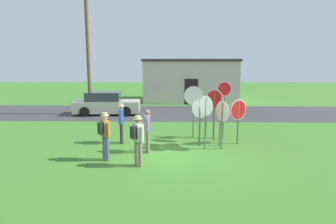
{
  "coord_description": "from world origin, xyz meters",
  "views": [
    {
      "loc": [
        0.16,
        -11.18,
        3.53
      ],
      "look_at": [
        -0.18,
        1.99,
        1.3
      ],
      "focal_mm": 32.11,
      "sensor_mm": 36.0,
      "label": 1
    }
  ],
  "objects_px": {
    "stop_sign_leaning_right": "(194,102)",
    "stop_sign_low_front": "(206,113)",
    "person_on_left": "(147,128)",
    "utility_pole": "(88,44)",
    "person_in_teal": "(137,137)",
    "stop_sign_tallest": "(214,106)",
    "stop_sign_nearest": "(215,106)",
    "stop_sign_center_cluster": "(222,117)",
    "stop_sign_rear_left": "(224,101)",
    "stop_sign_leaning_left": "(221,114)",
    "person_in_dark_shirt": "(121,121)",
    "person_near_signs": "(105,133)",
    "parked_car_on_street": "(107,104)",
    "stop_sign_far_back": "(238,114)",
    "stop_sign_rear_right": "(200,114)"
  },
  "relations": [
    {
      "from": "stop_sign_center_cluster",
      "to": "utility_pole",
      "type": "bearing_deg",
      "value": 133.74
    },
    {
      "from": "parked_car_on_street",
      "to": "stop_sign_low_front",
      "type": "bearing_deg",
      "value": -53.87
    },
    {
      "from": "stop_sign_rear_right",
      "to": "stop_sign_center_cluster",
      "type": "relative_size",
      "value": 1.0
    },
    {
      "from": "stop_sign_rear_left",
      "to": "person_on_left",
      "type": "xyz_separation_m",
      "value": [
        -3.29,
        -2.16,
        -0.79
      ]
    },
    {
      "from": "stop_sign_nearest",
      "to": "stop_sign_tallest",
      "type": "bearing_deg",
      "value": 84.35
    },
    {
      "from": "person_in_teal",
      "to": "stop_sign_low_front",
      "type": "bearing_deg",
      "value": 39.83
    },
    {
      "from": "stop_sign_rear_right",
      "to": "person_on_left",
      "type": "relative_size",
      "value": 1.17
    },
    {
      "from": "stop_sign_low_front",
      "to": "person_near_signs",
      "type": "bearing_deg",
      "value": -158.42
    },
    {
      "from": "person_in_teal",
      "to": "stop_sign_tallest",
      "type": "bearing_deg",
      "value": 52.06
    },
    {
      "from": "stop_sign_nearest",
      "to": "stop_sign_leaning_left",
      "type": "height_order",
      "value": "stop_sign_nearest"
    },
    {
      "from": "person_in_teal",
      "to": "stop_sign_rear_left",
      "type": "bearing_deg",
      "value": 47.26
    },
    {
      "from": "stop_sign_far_back",
      "to": "stop_sign_leaning_left",
      "type": "relative_size",
      "value": 0.94
    },
    {
      "from": "stop_sign_leaning_right",
      "to": "person_on_left",
      "type": "distance_m",
      "value": 3.26
    },
    {
      "from": "stop_sign_rear_right",
      "to": "stop_sign_center_cluster",
      "type": "height_order",
      "value": "stop_sign_rear_right"
    },
    {
      "from": "stop_sign_rear_right",
      "to": "person_in_teal",
      "type": "height_order",
      "value": "stop_sign_rear_right"
    },
    {
      "from": "stop_sign_leaning_right",
      "to": "stop_sign_rear_left",
      "type": "height_order",
      "value": "stop_sign_rear_left"
    },
    {
      "from": "stop_sign_leaning_left",
      "to": "stop_sign_rear_left",
      "type": "relative_size",
      "value": 0.78
    },
    {
      "from": "stop_sign_tallest",
      "to": "stop_sign_leaning_left",
      "type": "bearing_deg",
      "value": -85.52
    },
    {
      "from": "stop_sign_nearest",
      "to": "stop_sign_center_cluster",
      "type": "xyz_separation_m",
      "value": [
        0.17,
        -1.17,
        -0.26
      ]
    },
    {
      "from": "stop_sign_leaning_right",
      "to": "stop_sign_far_back",
      "type": "bearing_deg",
      "value": -33.53
    },
    {
      "from": "utility_pole",
      "to": "person_on_left",
      "type": "bearing_deg",
      "value": -61.24
    },
    {
      "from": "person_in_teal",
      "to": "person_on_left",
      "type": "height_order",
      "value": "person_in_teal"
    },
    {
      "from": "stop_sign_leaning_right",
      "to": "person_on_left",
      "type": "relative_size",
      "value": 1.42
    },
    {
      "from": "stop_sign_far_back",
      "to": "person_on_left",
      "type": "relative_size",
      "value": 1.14
    },
    {
      "from": "stop_sign_far_back",
      "to": "stop_sign_leaning_right",
      "type": "xyz_separation_m",
      "value": [
        -1.84,
        1.22,
        0.35
      ]
    },
    {
      "from": "stop_sign_nearest",
      "to": "stop_sign_leaning_left",
      "type": "bearing_deg",
      "value": -76.85
    },
    {
      "from": "stop_sign_leaning_right",
      "to": "person_in_teal",
      "type": "distance_m",
      "value": 4.68
    },
    {
      "from": "parked_car_on_street",
      "to": "stop_sign_rear_left",
      "type": "relative_size",
      "value": 1.67
    },
    {
      "from": "person_on_left",
      "to": "utility_pole",
      "type": "bearing_deg",
      "value": 118.76
    },
    {
      "from": "person_on_left",
      "to": "stop_sign_leaning_left",
      "type": "bearing_deg",
      "value": 17.93
    },
    {
      "from": "stop_sign_center_cluster",
      "to": "person_on_left",
      "type": "relative_size",
      "value": 1.17
    },
    {
      "from": "stop_sign_center_cluster",
      "to": "parked_car_on_street",
      "type": "bearing_deg",
      "value": 129.23
    },
    {
      "from": "stop_sign_nearest",
      "to": "stop_sign_leaning_left",
      "type": "xyz_separation_m",
      "value": [
        0.17,
        -0.72,
        -0.23
      ]
    },
    {
      "from": "stop_sign_tallest",
      "to": "person_on_left",
      "type": "xyz_separation_m",
      "value": [
        -2.86,
        -2.31,
        -0.53
      ]
    },
    {
      "from": "stop_sign_center_cluster",
      "to": "stop_sign_far_back",
      "type": "bearing_deg",
      "value": 44.88
    },
    {
      "from": "stop_sign_leaning_right",
      "to": "stop_sign_low_front",
      "type": "xyz_separation_m",
      "value": [
        0.37,
        -2.05,
        -0.16
      ]
    },
    {
      "from": "parked_car_on_street",
      "to": "utility_pole",
      "type": "bearing_deg",
      "value": -177.85
    },
    {
      "from": "stop_sign_leaning_left",
      "to": "utility_pole",
      "type": "bearing_deg",
      "value": 135.4
    },
    {
      "from": "stop_sign_low_front",
      "to": "person_in_dark_shirt",
      "type": "xyz_separation_m",
      "value": [
        -3.55,
        0.8,
        -0.51
      ]
    },
    {
      "from": "stop_sign_rear_right",
      "to": "stop_sign_rear_left",
      "type": "xyz_separation_m",
      "value": [
        1.19,
        1.19,
        0.4
      ]
    },
    {
      "from": "stop_sign_low_front",
      "to": "stop_sign_rear_left",
      "type": "bearing_deg",
      "value": 59.62
    },
    {
      "from": "stop_sign_leaning_left",
      "to": "person_near_signs",
      "type": "xyz_separation_m",
      "value": [
        -4.4,
        -1.96,
        -0.36
      ]
    },
    {
      "from": "utility_pole",
      "to": "stop_sign_rear_left",
      "type": "height_order",
      "value": "utility_pole"
    },
    {
      "from": "stop_sign_tallest",
      "to": "person_near_signs",
      "type": "height_order",
      "value": "stop_sign_tallest"
    },
    {
      "from": "stop_sign_leaning_left",
      "to": "person_in_dark_shirt",
      "type": "height_order",
      "value": "stop_sign_leaning_left"
    },
    {
      "from": "parked_car_on_street",
      "to": "stop_sign_tallest",
      "type": "relative_size",
      "value": 2.0
    },
    {
      "from": "stop_sign_tallest",
      "to": "person_near_signs",
      "type": "bearing_deg",
      "value": -142.37
    },
    {
      "from": "parked_car_on_street",
      "to": "person_near_signs",
      "type": "relative_size",
      "value": 2.53
    },
    {
      "from": "stop_sign_leaning_right",
      "to": "stop_sign_rear_left",
      "type": "bearing_deg",
      "value": -14.98
    },
    {
      "from": "stop_sign_center_cluster",
      "to": "stop_sign_rear_left",
      "type": "relative_size",
      "value": 0.75
    }
  ]
}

